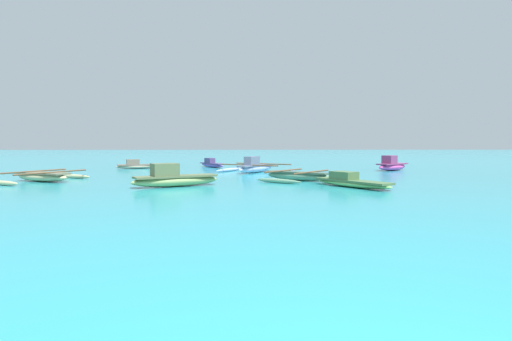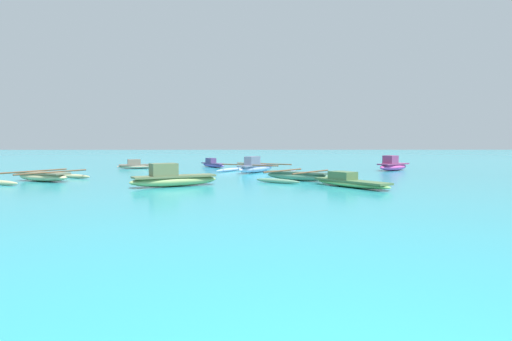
% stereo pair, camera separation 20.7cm
% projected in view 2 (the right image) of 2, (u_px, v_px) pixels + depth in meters
% --- Properties ---
extents(moored_boat_0, '(3.90, 4.08, 0.47)m').
position_uv_depth(moored_boat_0, '(297.00, 176.00, 18.53)').
color(moored_boat_0, slate).
rests_on(moored_boat_0, ground_plane).
extents(moored_boat_1, '(2.65, 3.54, 0.59)m').
position_uv_depth(moored_boat_1, '(350.00, 182.00, 15.72)').
color(moored_boat_1, '#71AB5D').
rests_on(moored_boat_1, ground_plane).
extents(moored_boat_2, '(2.62, 2.28, 0.98)m').
position_uv_depth(moored_boat_2, '(393.00, 165.00, 25.44)').
color(moored_boat_2, '#E04EA7').
rests_on(moored_boat_2, ground_plane).
extents(moored_boat_3, '(4.91, 4.51, 0.97)m').
position_uv_depth(moored_boat_3, '(256.00, 167.00, 23.79)').
color(moored_boat_3, '#A8B6E4').
rests_on(moored_boat_3, ground_plane).
extents(moored_boat_4, '(3.36, 4.30, 0.48)m').
position_uv_depth(moored_boat_4, '(43.00, 176.00, 18.12)').
color(moored_boat_4, tan).
rests_on(moored_boat_4, ground_plane).
extents(moored_boat_5, '(3.01, 1.67, 0.65)m').
position_uv_depth(moored_boat_5, '(139.00, 165.00, 27.62)').
color(moored_boat_5, tan).
rests_on(moored_boat_5, ground_plane).
extents(moored_boat_6, '(3.52, 2.40, 0.94)m').
position_uv_depth(moored_boat_6, '(173.00, 178.00, 15.91)').
color(moored_boat_6, '#91A964').
rests_on(moored_boat_6, ground_plane).
extents(moored_boat_7, '(2.14, 2.96, 0.67)m').
position_uv_depth(moored_boat_7, '(213.00, 164.00, 29.25)').
color(moored_boat_7, '#7758B4').
rests_on(moored_boat_7, ground_plane).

